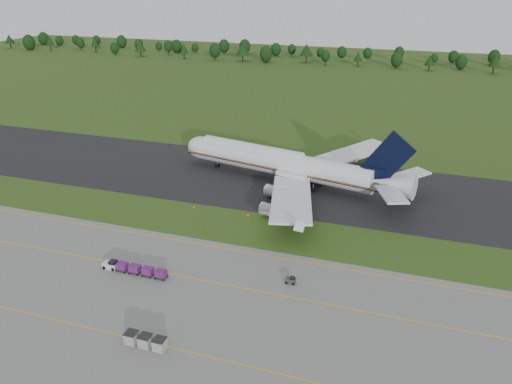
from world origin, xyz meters
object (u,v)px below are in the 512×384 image
(utility_cart, at_px, (291,281))
(aircraft, at_px, (284,163))
(baggage_train, at_px, (134,269))
(edge_markers, at_px, (248,216))
(uld_row, at_px, (145,341))

(utility_cart, bearing_deg, aircraft, 106.90)
(baggage_train, bearing_deg, aircraft, 74.08)
(edge_markers, bearing_deg, aircraft, 84.33)
(aircraft, xyz_separation_m, uld_row, (-2.50, -68.97, -4.35))
(baggage_train, height_order, edge_markers, baggage_train)
(uld_row, bearing_deg, baggage_train, 125.87)
(uld_row, xyz_separation_m, edge_markers, (0.23, 46.17, -0.72))
(baggage_train, relative_size, uld_row, 1.99)
(uld_row, relative_size, edge_markers, 0.24)
(uld_row, height_order, edge_markers, uld_row)
(utility_cart, bearing_deg, edge_markers, 125.02)
(baggage_train, bearing_deg, edge_markers, 66.69)
(aircraft, height_order, baggage_train, aircraft)
(baggage_train, xyz_separation_m, edge_markers, (12.55, 29.13, -0.65))
(baggage_train, relative_size, edge_markers, 0.48)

